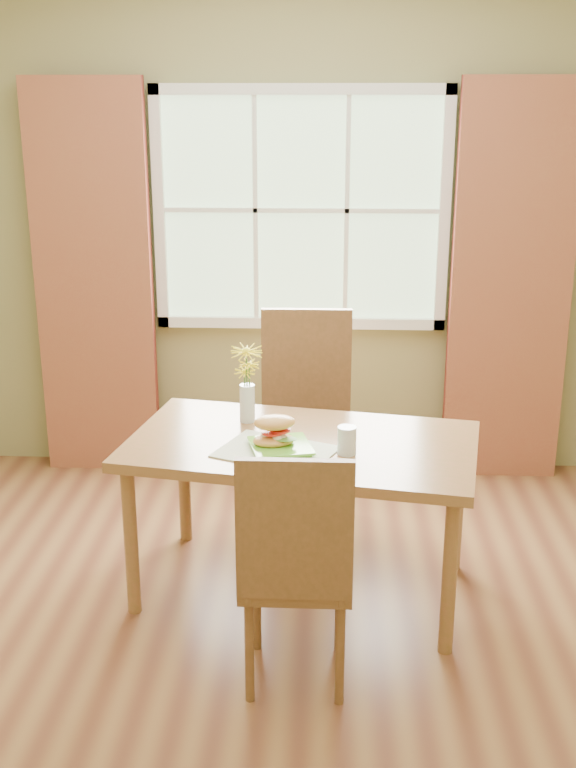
% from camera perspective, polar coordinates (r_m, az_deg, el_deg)
% --- Properties ---
extents(room, '(4.24, 3.84, 2.74)m').
position_cam_1_polar(room, '(3.19, -0.21, 4.20)').
color(room, brown).
rests_on(room, ground).
extents(window, '(1.62, 0.06, 1.32)m').
position_cam_1_polar(window, '(5.00, 0.84, 10.98)').
color(window, '#9EC293').
rests_on(window, room).
extents(curtain_left, '(0.65, 0.08, 2.20)m').
position_cam_1_polar(curtain_left, '(5.14, -12.21, 6.25)').
color(curtain_left, maroon).
rests_on(curtain_left, room).
extents(curtain_right, '(0.65, 0.08, 2.20)m').
position_cam_1_polar(curtain_right, '(5.07, 13.95, 5.98)').
color(curtain_right, maroon).
rests_on(curtain_right, room).
extents(dining_table, '(1.58, 1.06, 0.71)m').
position_cam_1_polar(dining_table, '(3.83, 0.89, -4.64)').
color(dining_table, brown).
rests_on(dining_table, room).
extents(chair_near, '(0.40, 0.40, 0.96)m').
position_cam_1_polar(chair_near, '(3.24, 0.49, -11.21)').
color(chair_near, brown).
rests_on(chair_near, room).
extents(chair_far, '(0.46, 0.46, 1.09)m').
position_cam_1_polar(chair_far, '(4.51, 1.14, -1.60)').
color(chair_far, brown).
rests_on(chair_far, room).
extents(placemat, '(0.54, 0.48, 0.01)m').
position_cam_1_polar(placemat, '(3.68, -0.77, -4.31)').
color(placemat, beige).
rests_on(placemat, dining_table).
extents(plate, '(0.29, 0.29, 0.01)m').
position_cam_1_polar(plate, '(3.69, -0.47, -4.08)').
color(plate, '#65BD2F').
rests_on(plate, placemat).
extents(croissant_sandwich, '(0.20, 0.16, 0.13)m').
position_cam_1_polar(croissant_sandwich, '(3.68, -0.86, -3.00)').
color(croissant_sandwich, '#E8974F').
rests_on(croissant_sandwich, plate).
extents(water_glass, '(0.08, 0.08, 0.12)m').
position_cam_1_polar(water_glass, '(3.66, 3.76, -3.63)').
color(water_glass, silver).
rests_on(water_glass, dining_table).
extents(flower_vase, '(0.14, 0.14, 0.35)m').
position_cam_1_polar(flower_vase, '(3.96, -2.62, 0.50)').
color(flower_vase, silver).
rests_on(flower_vase, dining_table).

